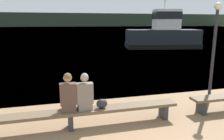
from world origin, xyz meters
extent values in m
plane|color=#5684A3|center=(0.00, 125.23, 0.00)|extent=(240.00, 240.00, 0.00)
cube|color=#2D3D2D|center=(0.00, 152.25, 4.38)|extent=(600.00, 12.00, 8.76)
cube|color=brown|center=(-0.57, 3.27, 0.45)|extent=(5.97, 0.45, 0.08)
cube|color=#2D2D33|center=(2.12, 3.27, 0.21)|extent=(0.12, 0.38, 0.41)
cube|color=#2D2D33|center=(-0.57, 3.27, 0.21)|extent=(0.12, 0.38, 0.41)
cube|color=#4C382D|center=(-0.59, 3.34, 0.59)|extent=(0.36, 0.37, 0.20)
cube|color=#4C382D|center=(-0.59, 3.25, 0.97)|extent=(0.42, 0.22, 0.56)
sphere|color=tan|center=(-0.59, 3.25, 1.39)|extent=(0.22, 0.22, 0.22)
sphere|color=brown|center=(-0.59, 3.24, 1.42)|extent=(0.20, 0.20, 0.20)
cube|color=#70665B|center=(-0.17, 3.34, 0.59)|extent=(0.36, 0.37, 0.20)
cube|color=#70665B|center=(-0.17, 3.25, 0.96)|extent=(0.42, 0.22, 0.53)
sphere|color=tan|center=(-0.17, 3.25, 1.37)|extent=(0.21, 0.21, 0.21)
sphere|color=gray|center=(-0.17, 3.24, 1.39)|extent=(0.19, 0.19, 0.19)
ellipsoid|color=#232328|center=(0.28, 3.25, 0.62)|extent=(0.30, 0.22, 0.25)
cube|color=black|center=(10.48, 19.68, 0.99)|extent=(8.09, 4.35, 1.97)
cube|color=black|center=(10.48, 19.68, 0.24)|extent=(8.26, 4.50, 0.47)
cube|color=silver|center=(10.85, 19.61, 3.03)|extent=(2.97, 2.25, 2.12)
cube|color=black|center=(10.85, 19.61, 3.46)|extent=(3.03, 2.32, 0.76)
cube|color=#2D2D33|center=(3.41, 3.27, 0.21)|extent=(0.12, 0.38, 0.41)
cylinder|color=#232328|center=(4.32, 4.09, 1.57)|extent=(0.10, 0.10, 3.14)
sphere|color=silver|center=(4.32, 4.09, 3.26)|extent=(0.24, 0.24, 0.24)
camera|label=1|loc=(-0.84, -2.14, 2.75)|focal=35.00mm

